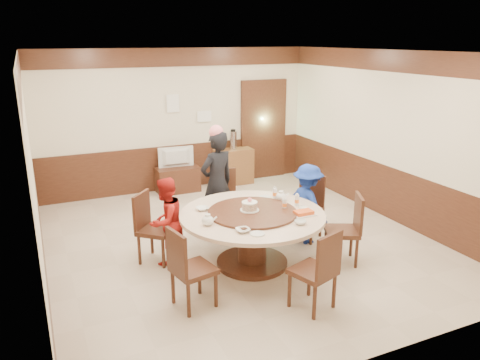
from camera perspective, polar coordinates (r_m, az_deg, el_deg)
name	(u,v)px	position (r m, az deg, el deg)	size (l,w,h in m)	color
room	(240,173)	(6.84, -0.03, 0.80)	(6.00, 6.04, 2.84)	#C3B09C
banquet_table	(252,228)	(6.30, 1.51, -5.90)	(1.94, 1.94, 0.78)	#402014
chair_0	(306,219)	(7.30, 8.05, -4.72)	(0.61, 0.61, 0.97)	#402014
chair_1	(226,211)	(7.54, -1.71, -3.86)	(0.50, 0.51, 0.97)	#402014
chair_2	(155,240)	(6.62, -10.27, -7.20)	(0.62, 0.62, 0.97)	#402014
chair_3	(192,282)	(5.50, -5.84, -12.24)	(0.53, 0.52, 0.97)	#402014
chair_4	(314,284)	(5.50, 8.98, -12.39)	(0.56, 0.56, 0.97)	#402014
chair_5	(343,241)	(6.62, 12.42, -7.30)	(0.59, 0.59, 0.97)	#402014
person_standing	(217,183)	(7.26, -2.82, -0.38)	(0.60, 0.39, 1.64)	black
person_red	(166,221)	(6.43, -9.01, -4.95)	(0.59, 0.46, 1.21)	#B21C17
person_blue	(307,204)	(7.06, 8.22, -2.89)	(0.78, 0.45, 1.21)	#173397
birthday_cake	(250,206)	(6.21, 1.18, -3.19)	(0.26, 0.26, 0.18)	white
teapot_left	(208,221)	(5.83, -3.96, -4.96)	(0.17, 0.15, 0.13)	white
teapot_right	(281,197)	(6.69, 5.03, -2.04)	(0.17, 0.15, 0.13)	white
bowl_0	(202,209)	(6.34, -4.60, -3.50)	(0.17, 0.17, 0.04)	white
bowl_1	(300,222)	(5.91, 7.36, -5.13)	(0.15, 0.15, 0.05)	white
bowl_2	(243,230)	(5.64, 0.36, -6.14)	(0.17, 0.17, 0.04)	white
bowl_3	(303,208)	(6.39, 7.69, -3.44)	(0.13, 0.13, 0.04)	white
saucer_near	(257,234)	(5.58, 2.12, -6.56)	(0.18, 0.18, 0.01)	white
saucer_far	(265,197)	(6.83, 3.10, -2.08)	(0.18, 0.18, 0.01)	white
shrimp_platter	(304,213)	(6.20, 7.76, -4.04)	(0.30, 0.20, 0.06)	white
bottle_0	(284,204)	(6.34, 5.44, -2.95)	(0.06, 0.06, 0.16)	silver
bottle_1	(297,200)	(6.51, 6.95, -2.48)	(0.06, 0.06, 0.16)	silver
bottle_2	(275,193)	(6.77, 4.25, -1.62)	(0.06, 0.06, 0.16)	silver
tv_stand	(178,179)	(9.49, -7.61, 0.07)	(0.85, 0.45, 0.50)	#402014
television	(177,158)	(9.37, -7.72, 2.73)	(0.71, 0.09, 0.41)	gray
side_cabinet	(233,166)	(9.89, -0.83, 1.67)	(0.80, 0.40, 0.75)	brown
thermos	(233,140)	(9.76, -0.85, 4.87)	(0.15, 0.15, 0.38)	silver
notice_left	(173,103)	(9.38, -8.18, 9.23)	(0.25, 0.00, 0.35)	white
notice_right	(204,116)	(9.62, -4.36, 7.74)	(0.30, 0.00, 0.22)	white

